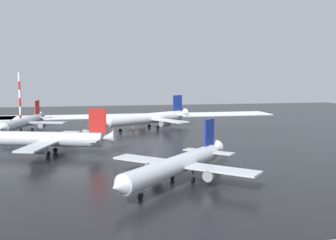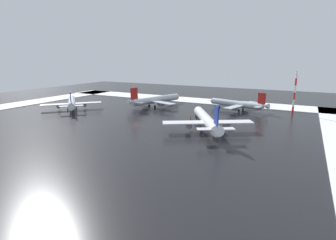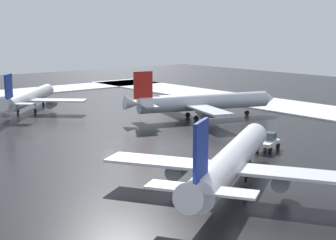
% 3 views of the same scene
% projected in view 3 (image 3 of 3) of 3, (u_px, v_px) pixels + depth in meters
% --- Properties ---
extents(ground_plane, '(240.00, 240.00, 0.00)m').
position_uv_depth(ground_plane, '(110.00, 142.00, 79.92)').
color(ground_plane, black).
extents(snow_bank_far, '(152.00, 16.00, 0.26)m').
position_uv_depth(snow_bank_far, '(305.00, 109.00, 111.04)').
color(snow_bank_far, white).
rests_on(snow_bank_far, ground_plane).
extents(airplane_distant_tail, '(25.29, 29.53, 9.76)m').
position_uv_depth(airplane_distant_tail, '(231.00, 161.00, 56.14)').
color(airplane_distant_tail, white).
rests_on(airplane_distant_tail, ground_plane).
extents(airplane_foreground_jet, '(24.07, 23.04, 8.93)m').
position_uv_depth(airplane_foreground_jet, '(29.00, 98.00, 107.86)').
color(airplane_foreground_jet, silver).
rests_on(airplane_foreground_jet, ground_plane).
extents(airplane_parked_portside, '(26.52, 31.48, 9.58)m').
position_uv_depth(airplane_parked_portside, '(201.00, 102.00, 99.74)').
color(airplane_parked_portside, silver).
rests_on(airplane_parked_portside, ground_plane).
extents(pushback_tug, '(3.58, 5.07, 2.50)m').
position_uv_depth(pushback_tug, '(268.00, 142.00, 74.28)').
color(pushback_tug, silver).
rests_on(pushback_tug, ground_plane).
extents(ground_crew_mid_apron, '(0.36, 0.36, 1.71)m').
position_uv_depth(ground_crew_mid_apron, '(227.00, 162.00, 64.30)').
color(ground_crew_mid_apron, black).
rests_on(ground_crew_mid_apron, ground_plane).
extents(ground_crew_by_nose_gear, '(0.36, 0.36, 1.71)m').
position_uv_depth(ground_crew_by_nose_gear, '(236.00, 149.00, 71.28)').
color(ground_crew_by_nose_gear, black).
rests_on(ground_crew_by_nose_gear, ground_plane).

